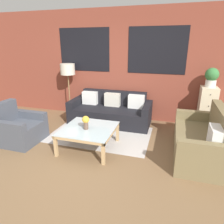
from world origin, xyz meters
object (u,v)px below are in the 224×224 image
armchair_corner (19,129)px  potted_plant (212,77)px  settee_vintage (201,141)px  floor_lamp (68,71)px  drawer_cabinet (206,109)px  coffee_table (89,131)px  couch_dark (111,112)px  flower_vase (86,121)px

armchair_corner → potted_plant: bearing=25.0°
settee_vintage → floor_lamp: 3.67m
drawer_cabinet → potted_plant: potted_plant is taller
coffee_table → couch_dark: bearing=89.8°
couch_dark → floor_lamp: bearing=172.9°
couch_dark → floor_lamp: floor_lamp is taller
coffee_table → floor_lamp: (-1.25, 1.59, 0.88)m
floor_lamp → armchair_corner: bearing=-98.9°
settee_vintage → floor_lamp: (-3.31, 1.29, 0.94)m
armchair_corner → flower_vase: armchair_corner is taller
armchair_corner → potted_plant: size_ratio=1.97×
settee_vintage → armchair_corner: 3.60m
coffee_table → floor_lamp: floor_lamp is taller
settee_vintage → flower_vase: (-2.08, -0.36, 0.27)m
potted_plant → flower_vase: size_ratio=1.63×
couch_dark → armchair_corner: 2.19m
coffee_table → drawer_cabinet: bearing=35.6°
armchair_corner → coffee_table: size_ratio=0.85×
couch_dark → drawer_cabinet: 2.30m
settee_vintage → armchair_corner: (-3.57, -0.44, -0.03)m
couch_dark → coffee_table: size_ratio=2.07×
settee_vintage → coffee_table: bearing=-171.5°
settee_vintage → flower_vase: settee_vintage is taller
floor_lamp → couch_dark: bearing=-7.1°
couch_dark → settee_vintage: 2.34m
coffee_table → floor_lamp: 2.21m
coffee_table → flower_vase: (-0.02, -0.06, 0.21)m
settee_vintage → armchair_corner: settee_vintage is taller
drawer_cabinet → armchair_corner: bearing=-155.0°
settee_vintage → floor_lamp: bearing=158.7°
drawer_cabinet → flower_vase: (-2.31, -1.69, 0.06)m
couch_dark → floor_lamp: (-1.25, 0.16, 0.97)m
settee_vintage → armchair_corner: bearing=-172.9°
floor_lamp → flower_vase: (1.22, -1.65, -0.67)m
coffee_table → drawer_cabinet: (2.28, 1.63, 0.15)m
settee_vintage → flower_vase: size_ratio=6.15×
coffee_table → floor_lamp: size_ratio=0.68×
drawer_cabinet → potted_plant: (0.00, 0.00, 0.75)m
settee_vintage → couch_dark: bearing=151.2°
settee_vintage → coffee_table: size_ratio=1.64×
settee_vintage → potted_plant: size_ratio=3.78×
couch_dark → potted_plant: potted_plant is taller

